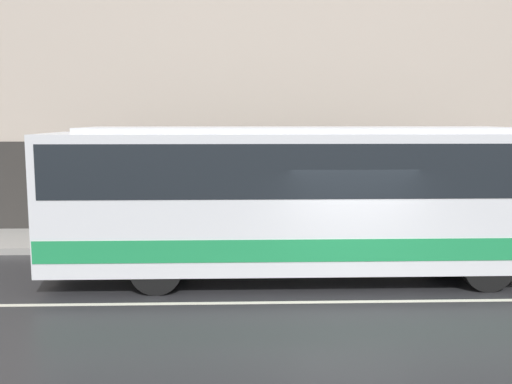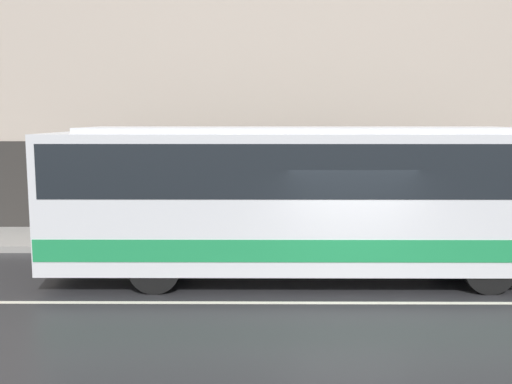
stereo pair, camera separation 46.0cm
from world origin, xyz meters
name	(u,v)px [view 2 (the right image)]	position (x,y,z in m)	size (l,w,h in m)	color
ground_plane	(355,303)	(0.00, 0.00, 0.00)	(60.00, 60.00, 0.00)	#262628
sidewalk	(323,239)	(0.00, 5.37, 0.09)	(60.00, 2.74, 0.17)	gray
building_facade	(321,15)	(0.00, 6.88, 6.50)	(60.00, 0.35, 13.43)	#B7A899
lane_stripe	(355,303)	(0.00, 0.00, 0.00)	(54.00, 0.14, 0.01)	beige
transit_bus	(299,194)	(-0.96, 1.73, 1.86)	(10.70, 2.54, 3.30)	silver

